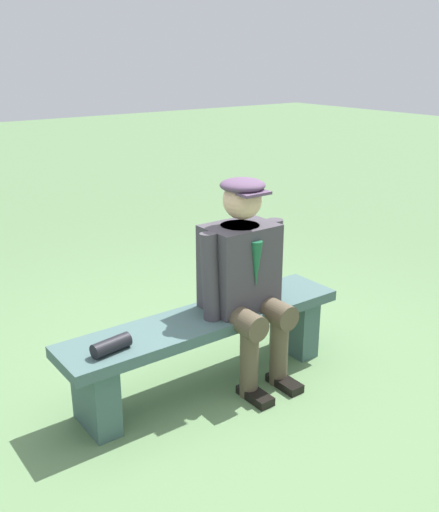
{
  "coord_description": "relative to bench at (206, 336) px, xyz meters",
  "views": [
    {
      "loc": [
        1.79,
        2.55,
        1.91
      ],
      "look_at": [
        -0.1,
        0.0,
        0.81
      ],
      "focal_mm": 41.12,
      "sensor_mm": 36.0,
      "label": 1
    }
  ],
  "objects": [
    {
      "name": "ground_plane",
      "position": [
        0.0,
        0.0,
        -0.32
      ],
      "size": [
        30.0,
        30.0,
        0.0
      ],
      "primitive_type": "plane",
      "color": "#5A7C4E"
    },
    {
      "name": "bench",
      "position": [
        0.0,
        0.0,
        0.0
      ],
      "size": [
        1.79,
        0.38,
        0.46
      ],
      "color": "#405C5A",
      "rests_on": "ground"
    },
    {
      "name": "seated_man",
      "position": [
        -0.24,
        0.05,
        0.36
      ],
      "size": [
        0.58,
        0.57,
        1.24
      ],
      "color": "#403C43",
      "rests_on": "ground"
    },
    {
      "name": "rolled_magazine",
      "position": [
        0.64,
        0.07,
        0.17
      ],
      "size": [
        0.22,
        0.11,
        0.08
      ],
      "primitive_type": "cylinder",
      "rotation": [
        0.0,
        1.57,
        0.15
      ],
      "color": "black",
      "rests_on": "bench"
    }
  ]
}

